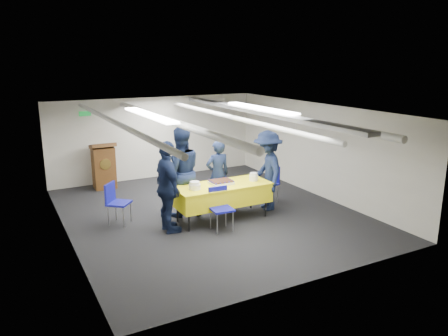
# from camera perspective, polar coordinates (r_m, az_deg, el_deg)

# --- Properties ---
(ground) EXTENTS (7.00, 7.00, 0.00)m
(ground) POSITION_cam_1_polar(r_m,az_deg,el_deg) (9.80, -1.93, -5.89)
(ground) COLOR black
(ground) RESTS_ON ground
(room_shell) EXTENTS (6.00, 7.00, 2.30)m
(room_shell) POSITION_cam_1_polar(r_m,az_deg,el_deg) (9.74, -2.58, 5.01)
(room_shell) COLOR beige
(room_shell) RESTS_ON ground
(serving_table) EXTENTS (2.05, 0.85, 0.77)m
(serving_table) POSITION_cam_1_polar(r_m,az_deg,el_deg) (9.27, -0.23, -3.41)
(serving_table) COLOR black
(serving_table) RESTS_ON ground
(sheet_cake) EXTENTS (0.48, 0.37, 0.09)m
(sheet_cake) POSITION_cam_1_polar(r_m,az_deg,el_deg) (9.24, -0.38, -1.85)
(sheet_cake) COLOR white
(sheet_cake) RESTS_ON serving_table
(plate_stack_left) EXTENTS (0.24, 0.24, 0.16)m
(plate_stack_left) POSITION_cam_1_polar(r_m,az_deg,el_deg) (8.87, -3.85, -2.33)
(plate_stack_left) COLOR white
(plate_stack_left) RESTS_ON serving_table
(plate_stack_right) EXTENTS (0.20, 0.20, 0.17)m
(plate_stack_right) POSITION_cam_1_polar(r_m,az_deg,el_deg) (9.51, 3.89, -1.18)
(plate_stack_right) COLOR white
(plate_stack_right) RESTS_ON serving_table
(podium) EXTENTS (0.62, 0.53, 1.25)m
(podium) POSITION_cam_1_polar(r_m,az_deg,el_deg) (11.91, -15.43, 0.32)
(podium) COLOR brown
(podium) RESTS_ON ground
(chair_near) EXTENTS (0.44, 0.44, 0.87)m
(chair_near) POSITION_cam_1_polar(r_m,az_deg,el_deg) (8.74, -0.54, -4.72)
(chair_near) COLOR gray
(chair_near) RESTS_ON ground
(chair_right) EXTENTS (0.55, 0.55, 0.87)m
(chair_right) POSITION_cam_1_polar(r_m,az_deg,el_deg) (10.48, 6.02, -1.57)
(chair_right) COLOR gray
(chair_right) RESTS_ON ground
(chair_left) EXTENTS (0.59, 0.59, 0.87)m
(chair_left) POSITION_cam_1_polar(r_m,az_deg,el_deg) (9.31, -14.05, -3.96)
(chair_left) COLOR gray
(chair_left) RESTS_ON ground
(sailor_a) EXTENTS (0.58, 0.38, 1.59)m
(sailor_a) POSITION_cam_1_polar(r_m,az_deg,el_deg) (9.89, -0.83, -0.87)
(sailor_a) COLOR black
(sailor_a) RESTS_ON ground
(sailor_b) EXTENTS (1.06, 0.89, 1.95)m
(sailor_b) POSITION_cam_1_polar(r_m,az_deg,el_deg) (9.45, -5.71, -0.51)
(sailor_b) COLOR black
(sailor_b) RESTS_ON ground
(sailor_c) EXTENTS (0.47, 1.08, 1.83)m
(sailor_c) POSITION_cam_1_polar(r_m,az_deg,el_deg) (8.58, -7.32, -2.51)
(sailor_c) COLOR black
(sailor_c) RESTS_ON ground
(sailor_d) EXTENTS (0.97, 1.31, 1.81)m
(sailor_d) POSITION_cam_1_polar(r_m,az_deg,el_deg) (9.85, 5.70, -0.34)
(sailor_d) COLOR black
(sailor_d) RESTS_ON ground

